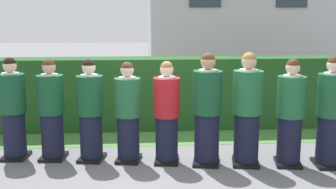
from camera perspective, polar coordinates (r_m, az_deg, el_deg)
The scene contains 12 objects.
ground_plane at distance 6.51m, azimuth 0.00°, elevation -9.13°, with size 60.00×60.00×0.00m, color slate.
student_front_row_0 at distance 6.91m, azimuth -20.34°, elevation -2.12°, with size 0.41×0.52×1.59m.
student_front_row_1 at distance 6.70m, azimuth -15.57°, elevation -2.30°, with size 0.41×0.52×1.57m.
student_front_row_2 at distance 6.51m, azimuth -10.51°, elevation -2.47°, with size 0.44×0.51×1.57m.
student_front_row_3 at distance 6.38m, azimuth -5.47°, elevation -2.75°, with size 0.42×0.49×1.53m.
student_in_red_blazer at distance 6.31m, azimuth -0.18°, elevation -2.79°, with size 0.41×0.51×1.55m.
student_front_row_5 at distance 6.25m, azimuth 5.34°, elevation -2.34°, with size 0.48×0.57×1.68m.
student_front_row_6 at distance 6.31m, azimuth 10.71°, elevation -2.33°, with size 0.47×0.55×1.69m.
student_front_row_7 at distance 6.44m, azimuth 16.28°, elevation -2.72°, with size 0.45×0.52×1.59m.
student_front_row_8 at distance 6.58m, azimuth 21.24°, elevation -2.55°, with size 0.43×0.51×1.64m.
hedge at distance 8.31m, azimuth -1.02°, elevation 0.21°, with size 11.49×0.70×1.40m.
lawn_strip at distance 7.70m, azimuth -0.68°, elevation -5.96°, with size 11.49×0.90×0.01m, color #477A38.
Camera 1 is at (-0.44, -6.11, 2.19)m, focal length 44.85 mm.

